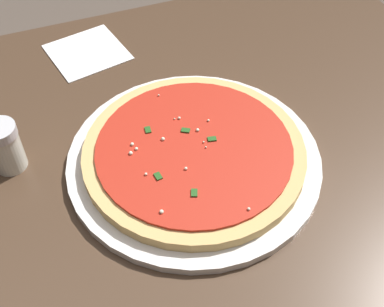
{
  "coord_description": "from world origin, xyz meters",
  "views": [
    {
      "loc": [
        -0.17,
        -0.39,
        1.28
      ],
      "look_at": [
        -0.0,
        0.04,
        0.76
      ],
      "focal_mm": 47.37,
      "sensor_mm": 36.0,
      "label": 1
    }
  ],
  "objects_px": {
    "parmesan_shaker": "(5,147)",
    "serving_plate": "(192,160)",
    "pizza": "(192,153)",
    "napkin_folded_right": "(87,52)"
  },
  "relations": [
    {
      "from": "pizza",
      "to": "napkin_folded_right",
      "type": "bearing_deg",
      "value": 104.47
    },
    {
      "from": "pizza",
      "to": "napkin_folded_right",
      "type": "relative_size",
      "value": 2.52
    },
    {
      "from": "parmesan_shaker",
      "to": "napkin_folded_right",
      "type": "bearing_deg",
      "value": 53.91
    },
    {
      "from": "pizza",
      "to": "parmesan_shaker",
      "type": "height_order",
      "value": "parmesan_shaker"
    },
    {
      "from": "pizza",
      "to": "napkin_folded_right",
      "type": "distance_m",
      "value": 0.31
    },
    {
      "from": "serving_plate",
      "to": "pizza",
      "type": "bearing_deg",
      "value": -177.86
    },
    {
      "from": "napkin_folded_right",
      "to": "pizza",
      "type": "bearing_deg",
      "value": -75.53
    },
    {
      "from": "serving_plate",
      "to": "pizza",
      "type": "height_order",
      "value": "pizza"
    },
    {
      "from": "serving_plate",
      "to": "napkin_folded_right",
      "type": "relative_size",
      "value": 2.89
    },
    {
      "from": "parmesan_shaker",
      "to": "serving_plate",
      "type": "bearing_deg",
      "value": -20.29
    }
  ]
}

